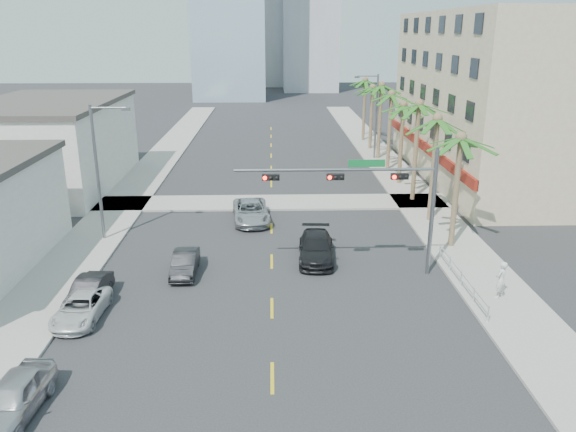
# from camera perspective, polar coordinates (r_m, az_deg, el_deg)

# --- Properties ---
(ground) EXTENTS (260.00, 260.00, 0.00)m
(ground) POSITION_cam_1_polar(r_m,az_deg,el_deg) (25.37, -1.62, -13.55)
(ground) COLOR #262628
(ground) RESTS_ON ground
(sidewalk_right) EXTENTS (4.00, 120.00, 0.15)m
(sidewalk_right) POSITION_cam_1_polar(r_m,az_deg,el_deg) (45.22, 13.70, 0.73)
(sidewalk_right) COLOR gray
(sidewalk_right) RESTS_ON ground
(sidewalk_left) EXTENTS (4.00, 120.00, 0.15)m
(sidewalk_left) POSITION_cam_1_polar(r_m,az_deg,el_deg) (45.25, -17.07, 0.44)
(sidewalk_left) COLOR gray
(sidewalk_left) RESTS_ON ground
(sidewalk_cross) EXTENTS (80.00, 4.00, 0.15)m
(sidewalk_cross) POSITION_cam_1_polar(r_m,az_deg,el_deg) (45.52, -1.70, 1.38)
(sidewalk_cross) COLOR gray
(sidewalk_cross) RESTS_ON ground
(building_right) EXTENTS (15.25, 28.00, 15.00)m
(building_right) POSITION_cam_1_polar(r_m,az_deg,el_deg) (56.30, 21.67, 11.14)
(building_right) COLOR tan
(building_right) RESTS_ON ground
(building_left_far) EXTENTS (11.00, 18.00, 7.20)m
(building_left_far) POSITION_cam_1_polar(r_m,az_deg,el_deg) (54.14, -23.00, 6.53)
(building_left_far) COLOR beige
(building_left_far) RESTS_ON ground
(traffic_signal_mast) EXTENTS (11.12, 0.54, 7.20)m
(traffic_signal_mast) POSITION_cam_1_polar(r_m,az_deg,el_deg) (31.16, 8.96, 2.63)
(traffic_signal_mast) COLOR slate
(traffic_signal_mast) RESTS_ON ground
(palm_tree_0) EXTENTS (4.80, 4.80, 7.80)m
(palm_tree_0) POSITION_cam_1_polar(r_m,az_deg,el_deg) (36.01, 17.17, 7.48)
(palm_tree_0) COLOR brown
(palm_tree_0) RESTS_ON ground
(palm_tree_1) EXTENTS (4.80, 4.80, 8.16)m
(palm_tree_1) POSITION_cam_1_polar(r_m,az_deg,el_deg) (40.84, 14.94, 9.39)
(palm_tree_1) COLOR brown
(palm_tree_1) RESTS_ON ground
(palm_tree_2) EXTENTS (4.80, 4.80, 8.52)m
(palm_tree_2) POSITION_cam_1_polar(r_m,az_deg,el_deg) (45.75, 13.17, 10.88)
(palm_tree_2) COLOR brown
(palm_tree_2) RESTS_ON ground
(palm_tree_3) EXTENTS (4.80, 4.80, 7.80)m
(palm_tree_3) POSITION_cam_1_polar(r_m,az_deg,el_deg) (50.85, 11.65, 10.91)
(palm_tree_3) COLOR brown
(palm_tree_3) RESTS_ON ground
(palm_tree_4) EXTENTS (4.80, 4.80, 8.16)m
(palm_tree_4) POSITION_cam_1_polar(r_m,az_deg,el_deg) (55.85, 10.47, 11.99)
(palm_tree_4) COLOR brown
(palm_tree_4) RESTS_ON ground
(palm_tree_5) EXTENTS (4.80, 4.80, 8.52)m
(palm_tree_5) POSITION_cam_1_polar(r_m,az_deg,el_deg) (60.88, 9.48, 12.89)
(palm_tree_5) COLOR brown
(palm_tree_5) RESTS_ON ground
(palm_tree_6) EXTENTS (4.80, 4.80, 7.80)m
(palm_tree_6) POSITION_cam_1_polar(r_m,az_deg,el_deg) (66.04, 8.59, 12.74)
(palm_tree_6) COLOR brown
(palm_tree_6) RESTS_ON ground
(palm_tree_7) EXTENTS (4.80, 4.80, 8.16)m
(palm_tree_7) POSITION_cam_1_polar(r_m,az_deg,el_deg) (71.11, 7.87, 13.45)
(palm_tree_7) COLOR brown
(palm_tree_7) RESTS_ON ground
(streetlight_left) EXTENTS (2.55, 0.25, 9.00)m
(streetlight_left) POSITION_cam_1_polar(r_m,az_deg,el_deg) (38.13, -18.58, 4.79)
(streetlight_left) COLOR slate
(streetlight_left) RESTS_ON ground
(streetlight_right) EXTENTS (2.55, 0.25, 9.00)m
(streetlight_right) POSITION_cam_1_polar(r_m,az_deg,el_deg) (61.09, 8.78, 10.37)
(streetlight_right) COLOR slate
(streetlight_right) RESTS_ON ground
(guardrail) EXTENTS (0.08, 8.08, 1.00)m
(guardrail) POSITION_cam_1_polar(r_m,az_deg,el_deg) (32.01, 17.21, -5.93)
(guardrail) COLOR silver
(guardrail) RESTS_ON ground
(car_parked_near) EXTENTS (2.01, 4.42, 1.47)m
(car_parked_near) POSITION_cam_1_polar(r_m,az_deg,el_deg) (23.62, -26.09, -16.22)
(car_parked_near) COLOR #B7B7BC
(car_parked_near) RESTS_ON ground
(car_parked_mid) EXTENTS (1.62, 4.07, 1.32)m
(car_parked_mid) POSITION_cam_1_polar(r_m,az_deg,el_deg) (30.78, -19.59, -7.23)
(car_parked_mid) COLOR black
(car_parked_mid) RESTS_ON ground
(car_parked_far) EXTENTS (2.14, 4.35, 1.19)m
(car_parked_far) POSITION_cam_1_polar(r_m,az_deg,el_deg) (29.35, -20.26, -8.75)
(car_parked_far) COLOR silver
(car_parked_far) RESTS_ON ground
(car_lane_left) EXTENTS (1.40, 3.89, 1.28)m
(car_lane_left) POSITION_cam_1_polar(r_m,az_deg,el_deg) (32.94, -10.43, -4.74)
(car_lane_left) COLOR black
(car_lane_left) RESTS_ON ground
(car_lane_center) EXTENTS (3.02, 5.65, 1.51)m
(car_lane_center) POSITION_cam_1_polar(r_m,az_deg,el_deg) (41.16, -3.79, 0.47)
(car_lane_center) COLOR #B7B7BC
(car_lane_center) RESTS_ON ground
(car_lane_right) EXTENTS (2.42, 5.29, 1.50)m
(car_lane_right) POSITION_cam_1_polar(r_m,az_deg,el_deg) (34.36, 2.88, -3.24)
(car_lane_right) COLOR black
(car_lane_right) RESTS_ON ground
(pedestrian) EXTENTS (0.86, 0.83, 1.99)m
(pedestrian) POSITION_cam_1_polar(r_m,az_deg,el_deg) (31.17, 20.82, -6.07)
(pedestrian) COLOR silver
(pedestrian) RESTS_ON sidewalk_right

